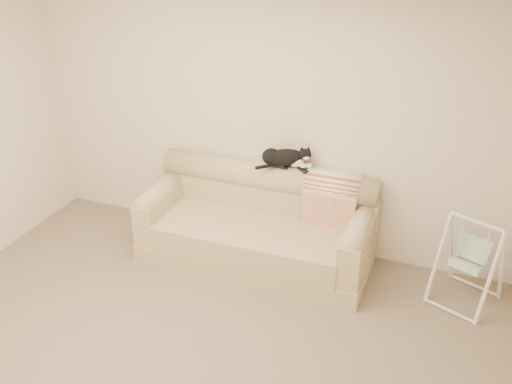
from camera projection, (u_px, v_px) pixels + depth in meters
The scene contains 8 objects.
ground_plane at pixel (187, 366), 4.34m from camera, with size 5.00×5.00×0.00m, color #7E6E59.
room_shell at pixel (174, 187), 3.65m from camera, with size 5.04×4.04×2.60m.
sofa at pixel (258, 225), 5.54m from camera, with size 2.20×0.93×0.90m.
remote_a at pixel (279, 166), 5.43m from camera, with size 0.19×0.08×0.03m.
remote_b at pixel (302, 169), 5.36m from camera, with size 0.16×0.15×0.02m.
tuxedo_cat at pixel (285, 157), 5.38m from camera, with size 0.51×0.37×0.21m.
throw_blanket at pixel (333, 192), 5.35m from camera, with size 0.51×0.38×0.58m.
baby_swing at pixel (470, 261), 4.89m from camera, with size 0.66×0.68×0.82m.
Camera 1 is at (1.65, -2.86, 3.16)m, focal length 40.00 mm.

